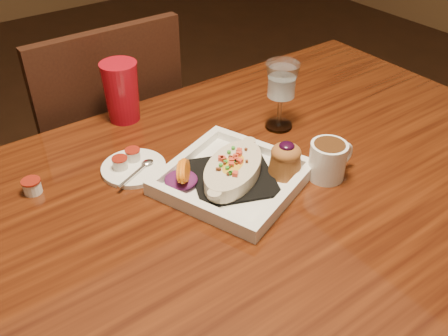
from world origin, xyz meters
TOP-DOWN VIEW (x-y plane):
  - table at (0.00, 0.00)m, footprint 1.50×0.90m
  - chair_far at (-0.00, 0.63)m, footprint 0.42×0.42m
  - plate at (0.04, 0.03)m, footprint 0.32×0.32m
  - coffee_mug at (0.20, -0.05)m, footprint 0.10×0.07m
  - goblet at (0.25, 0.15)m, footprint 0.08×0.08m
  - saucer at (-0.11, 0.20)m, footprint 0.13×0.13m
  - creamer_loose at (-0.30, 0.25)m, footprint 0.04×0.04m
  - red_tumbler at (-0.02, 0.40)m, footprint 0.09×0.09m

SIDE VIEW (x-z plane):
  - chair_far at x=0.00m, z-range 0.04..0.97m
  - table at x=0.00m, z-range 0.28..1.03m
  - saucer at x=-0.11m, z-range 0.71..0.80m
  - creamer_loose at x=-0.30m, z-range 0.75..0.78m
  - plate at x=0.04m, z-range 0.73..0.82m
  - coffee_mug at x=0.20m, z-range 0.75..0.83m
  - red_tumbler at x=-0.02m, z-range 0.75..0.89m
  - goblet at x=0.25m, z-range 0.78..0.94m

